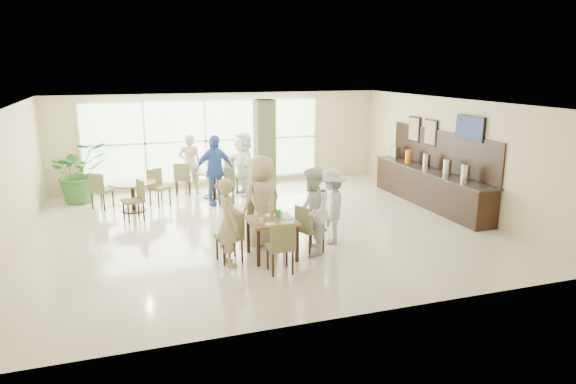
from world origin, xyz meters
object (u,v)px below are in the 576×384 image
object	(u,v)px
round_table_right	(214,177)
adult_b	(243,164)
buffet_counter	(430,184)
adult_standing	(190,164)
main_table	(272,225)
teen_left	(228,222)
teen_right	(312,212)
round_table_left	(132,188)
adult_a	(215,170)
potted_plant	(79,172)
teen_far	(262,201)
teen_standing	(332,206)

from	to	relation	value
round_table_right	adult_b	bearing A→B (deg)	1.66
buffet_counter	adult_standing	bearing A→B (deg)	150.76
main_table	round_table_right	xyz separation A→B (m)	(-0.19, 4.97, -0.09)
teen_left	teen_right	xyz separation A→B (m)	(1.65, 0.04, 0.04)
round_table_left	adult_standing	size ratio (longest dim) A/B	0.68
round_table_left	teen_left	world-z (taller)	teen_left
adult_a	adult_standing	size ratio (longest dim) A/B	1.07
teen_left	adult_a	world-z (taller)	adult_a
round_table_right	adult_b	world-z (taller)	adult_b
round_table_left	round_table_right	distance (m)	2.33
adult_b	adult_standing	distance (m)	1.53
round_table_right	teen_left	world-z (taller)	teen_left
main_table	round_table_right	bearing A→B (deg)	92.22
main_table	potted_plant	distance (m)	6.70
potted_plant	adult_a	size ratio (longest dim) A/B	0.89
potted_plant	teen_right	bearing A→B (deg)	-51.62
potted_plant	round_table_left	bearing A→B (deg)	-46.38
round_table_right	adult_standing	world-z (taller)	adult_standing
round_table_left	teen_far	distance (m)	4.25
round_table_left	adult_b	world-z (taller)	adult_b
main_table	teen_far	xyz separation A→B (m)	(0.02, 0.74, 0.28)
teen_standing	adult_b	size ratio (longest dim) A/B	0.87
teen_standing	round_table_right	bearing A→B (deg)	-133.18
teen_left	round_table_left	bearing A→B (deg)	11.74
teen_left	adult_standing	distance (m)	5.69
round_table_left	teen_standing	bearing A→B (deg)	-44.97
buffet_counter	adult_standing	size ratio (longest dim) A/B	2.73
main_table	adult_b	bearing A→B (deg)	82.51
teen_left	teen_far	bearing A→B (deg)	-53.69
adult_standing	teen_far	bearing A→B (deg)	109.40
teen_right	teen_standing	size ratio (longest dim) A/B	1.11
round_table_right	teen_standing	xyz separation A→B (m)	(1.61, -4.56, 0.21)
buffet_counter	teen_standing	xyz separation A→B (m)	(-3.62, -1.92, 0.22)
teen_left	adult_b	size ratio (longest dim) A/B	0.92
teen_left	adult_standing	size ratio (longest dim) A/B	0.95
round_table_left	teen_far	world-z (taller)	teen_far
main_table	adult_standing	world-z (taller)	adult_standing
potted_plant	adult_b	bearing A→B (deg)	-7.70
teen_far	adult_a	bearing A→B (deg)	-106.63
round_table_left	adult_a	size ratio (longest dim) A/B	0.63
potted_plant	teen_far	distance (m)	6.10
main_table	buffet_counter	size ratio (longest dim) A/B	0.19
round_table_right	buffet_counter	bearing A→B (deg)	-26.77
buffet_counter	potted_plant	size ratio (longest dim) A/B	2.87
main_table	adult_b	size ratio (longest dim) A/B	0.50
teen_standing	adult_standing	bearing A→B (deg)	-129.79
teen_right	main_table	bearing A→B (deg)	-74.15
potted_plant	adult_standing	xyz separation A→B (m)	(2.94, -0.01, 0.04)
adult_a	teen_left	bearing A→B (deg)	-111.79
round_table_right	teen_standing	distance (m)	4.84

